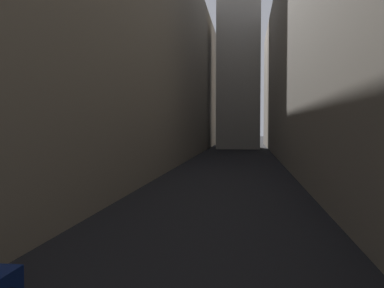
% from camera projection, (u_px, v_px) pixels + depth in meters
% --- Properties ---
extents(ground_plane, '(264.00, 264.00, 0.00)m').
position_uv_depth(ground_plane, '(231.00, 167.00, 42.38)').
color(ground_plane, black).
extents(building_block_left, '(15.29, 108.00, 25.22)m').
position_uv_depth(building_block_left, '(113.00, 50.00, 45.57)').
color(building_block_left, '#756B5B').
rests_on(building_block_left, ground).
extents(building_block_right, '(13.75, 108.00, 23.77)m').
position_uv_depth(building_block_right, '(352.00, 51.00, 42.20)').
color(building_block_right, gray).
rests_on(building_block_right, ground).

